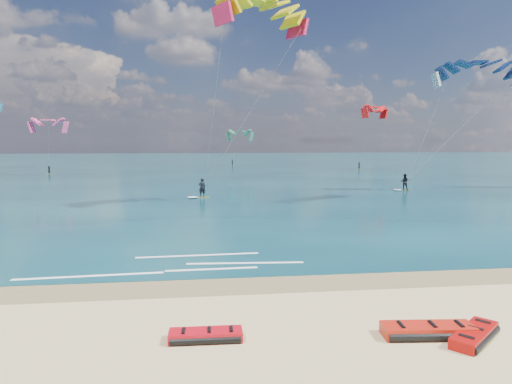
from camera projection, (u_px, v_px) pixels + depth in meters
ground at (191, 190)px, 55.13m from camera, size 320.00×320.00×0.00m
wet_sand_strip at (175, 288)px, 18.64m from camera, size 320.00×2.40×0.01m
sea at (196, 164)px, 118.24m from camera, size 320.00×200.00×0.04m
packed_kite_left at (206, 340)px, 13.76m from camera, size 2.42×1.07×0.36m
packed_kite_mid at (428, 336)px, 14.03m from camera, size 3.11×1.48×0.44m
packed_kite_right at (474, 340)px, 13.77m from camera, size 2.61×2.44×0.39m
kitesurfer_main at (230, 99)px, 42.83m from camera, size 12.70×12.00×19.41m
kitesurfer_far at (443, 117)px, 52.70m from camera, size 14.72×6.02×16.58m
shoreline_foam at (184, 265)px, 21.89m from camera, size 13.14×3.63×0.01m
distant_kites at (157, 141)px, 93.87m from camera, size 86.90×27.37×14.41m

